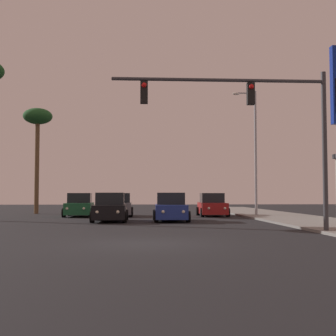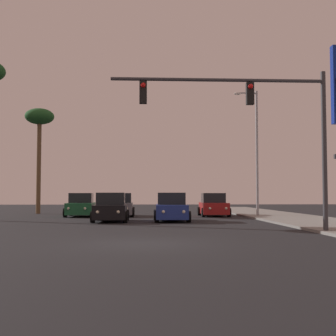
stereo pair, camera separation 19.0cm
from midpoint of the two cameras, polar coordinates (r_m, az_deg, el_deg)
The scene contains 10 objects.
ground_plane at distance 15.14m, azimuth -3.00°, elevation -9.19°, with size 120.00×120.00×0.00m, color black.
sidewalk_right at distance 26.87m, azimuth 17.69°, elevation -6.32°, with size 5.00×60.00×0.12m.
car_blue at distance 27.77m, azimuth 0.14°, elevation -4.93°, with size 2.04×4.34×1.68m.
car_green at distance 34.25m, azimuth -10.87°, elevation -4.55°, with size 2.04×4.34×1.68m.
car_red at distance 34.38m, azimuth 5.24°, elevation -4.59°, with size 2.04×4.34×1.68m.
car_grey at distance 34.21m, azimuth -6.18°, elevation -4.60°, with size 2.04×4.32×1.68m.
car_black at distance 27.62m, azimuth -7.27°, elevation -4.91°, with size 2.04×4.32×1.68m.
traffic_light_mast at distance 19.50m, azimuth 11.06°, elevation 6.35°, with size 8.79×0.36×6.50m.
street_lamp at distance 34.49m, azimuth 10.26°, elevation 2.70°, with size 1.74×0.24×9.00m.
palm_tree_mid at distance 40.46m, azimuth -15.74°, elevation 5.41°, with size 2.40×2.40×8.74m.
Camera 1 is at (-0.19, -15.05, 1.56)m, focal length 50.00 mm.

